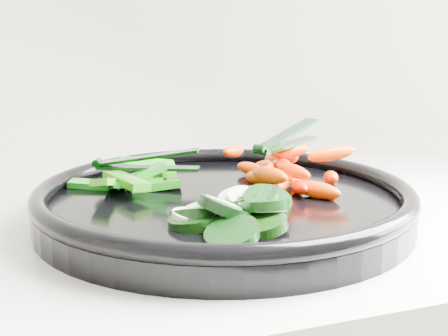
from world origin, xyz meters
name	(u,v)px	position (x,y,z in m)	size (l,w,h in m)	color
veggie_tray	(224,202)	(0.07, 1.62, 0.95)	(0.45, 0.45, 0.04)	black
cucumber_pile	(226,213)	(0.04, 1.55, 0.96)	(0.13, 0.12, 0.04)	black
carrot_pile	(286,169)	(0.14, 1.64, 0.97)	(0.14, 0.17, 0.05)	#EC5000
pepper_pile	(136,179)	(-0.01, 1.69, 0.96)	(0.12, 0.11, 0.03)	#206809
tong_carrot	(286,140)	(0.15, 1.65, 1.00)	(0.10, 0.08, 0.02)	black
tong_pepper	(144,162)	(0.00, 1.70, 0.98)	(0.11, 0.06, 0.02)	black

